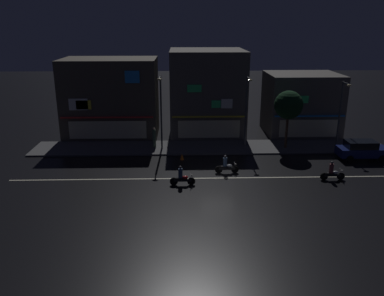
{
  "coord_description": "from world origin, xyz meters",
  "views": [
    {
      "loc": [
        -2.83,
        -28.37,
        11.62
      ],
      "look_at": [
        -1.88,
        3.79,
        1.27
      ],
      "focal_mm": 36.83,
      "sensor_mm": 36.0,
      "label": 1
    }
  ],
  "objects_px": {
    "streetlamp_mid": "(247,106)",
    "traffic_cone": "(182,157)",
    "parked_car_near_kerb": "(362,150)",
    "motorcycle_following": "(182,177)",
    "pedestrian_on_sidewalk": "(154,138)",
    "motorcycle_lead": "(332,172)",
    "streetlamp_west": "(161,106)",
    "motorcycle_opposite_lane": "(226,166)",
    "streetlamp_east": "(341,108)"
  },
  "relations": [
    {
      "from": "streetlamp_mid",
      "to": "traffic_cone",
      "type": "bearing_deg",
      "value": -150.83
    },
    {
      "from": "streetlamp_mid",
      "to": "motorcycle_opposite_lane",
      "type": "bearing_deg",
      "value": -110.89
    },
    {
      "from": "pedestrian_on_sidewalk",
      "to": "motorcycle_opposite_lane",
      "type": "distance_m",
      "value": 9.09
    },
    {
      "from": "pedestrian_on_sidewalk",
      "to": "motorcycle_following",
      "type": "relative_size",
      "value": 1.01
    },
    {
      "from": "streetlamp_mid",
      "to": "pedestrian_on_sidewalk",
      "type": "relative_size",
      "value": 3.5
    },
    {
      "from": "streetlamp_mid",
      "to": "streetlamp_east",
      "type": "relative_size",
      "value": 1.08
    },
    {
      "from": "traffic_cone",
      "to": "motorcycle_opposite_lane",
      "type": "bearing_deg",
      "value": -43.37
    },
    {
      "from": "streetlamp_east",
      "to": "pedestrian_on_sidewalk",
      "type": "bearing_deg",
      "value": -179.61
    },
    {
      "from": "pedestrian_on_sidewalk",
      "to": "parked_car_near_kerb",
      "type": "relative_size",
      "value": 0.45
    },
    {
      "from": "motorcycle_lead",
      "to": "traffic_cone",
      "type": "xyz_separation_m",
      "value": [
        -11.48,
        5.03,
        -0.36
      ]
    },
    {
      "from": "streetlamp_east",
      "to": "pedestrian_on_sidewalk",
      "type": "distance_m",
      "value": 18.02
    },
    {
      "from": "traffic_cone",
      "to": "streetlamp_mid",
      "type": "bearing_deg",
      "value": 29.17
    },
    {
      "from": "motorcycle_following",
      "to": "streetlamp_west",
      "type": "bearing_deg",
      "value": -69.8
    },
    {
      "from": "streetlamp_mid",
      "to": "streetlamp_east",
      "type": "bearing_deg",
      "value": 0.28
    },
    {
      "from": "pedestrian_on_sidewalk",
      "to": "traffic_cone",
      "type": "height_order",
      "value": "pedestrian_on_sidewalk"
    },
    {
      "from": "pedestrian_on_sidewalk",
      "to": "traffic_cone",
      "type": "xyz_separation_m",
      "value": [
        2.63,
        -3.33,
        -0.77
      ]
    },
    {
      "from": "motorcycle_lead",
      "to": "traffic_cone",
      "type": "distance_m",
      "value": 12.54
    },
    {
      "from": "streetlamp_mid",
      "to": "motorcycle_following",
      "type": "distance_m",
      "value": 11.52
    },
    {
      "from": "parked_car_near_kerb",
      "to": "motorcycle_following",
      "type": "xyz_separation_m",
      "value": [
        -15.92,
        -5.42,
        -0.24
      ]
    },
    {
      "from": "motorcycle_following",
      "to": "parked_car_near_kerb",
      "type": "bearing_deg",
      "value": -153.35
    },
    {
      "from": "parked_car_near_kerb",
      "to": "traffic_cone",
      "type": "height_order",
      "value": "parked_car_near_kerb"
    },
    {
      "from": "pedestrian_on_sidewalk",
      "to": "streetlamp_west",
      "type": "bearing_deg",
      "value": -179.18
    },
    {
      "from": "motorcycle_following",
      "to": "motorcycle_opposite_lane",
      "type": "bearing_deg",
      "value": -138.77
    },
    {
      "from": "pedestrian_on_sidewalk",
      "to": "motorcycle_lead",
      "type": "height_order",
      "value": "pedestrian_on_sidewalk"
    },
    {
      "from": "parked_car_near_kerb",
      "to": "pedestrian_on_sidewalk",
      "type": "bearing_deg",
      "value": -11.02
    },
    {
      "from": "streetlamp_east",
      "to": "motorcycle_lead",
      "type": "distance_m",
      "value": 9.79
    },
    {
      "from": "streetlamp_east",
      "to": "motorcycle_opposite_lane",
      "type": "distance_m",
      "value": 13.85
    },
    {
      "from": "motorcycle_lead",
      "to": "parked_car_near_kerb",
      "type": "bearing_deg",
      "value": -130.95
    },
    {
      "from": "streetlamp_east",
      "to": "motorcycle_following",
      "type": "xyz_separation_m",
      "value": [
        -15.2,
        -9.14,
        -3.21
      ]
    },
    {
      "from": "motorcycle_lead",
      "to": "motorcycle_opposite_lane",
      "type": "xyz_separation_m",
      "value": [
        -7.95,
        1.69,
        0.0
      ]
    },
    {
      "from": "parked_car_near_kerb",
      "to": "motorcycle_opposite_lane",
      "type": "relative_size",
      "value": 2.26
    },
    {
      "from": "motorcycle_following",
      "to": "traffic_cone",
      "type": "bearing_deg",
      "value": -82.56
    },
    {
      "from": "motorcycle_lead",
      "to": "pedestrian_on_sidewalk",
      "type": "bearing_deg",
      "value": -28.87
    },
    {
      "from": "pedestrian_on_sidewalk",
      "to": "traffic_cone",
      "type": "relative_size",
      "value": 3.48
    },
    {
      "from": "pedestrian_on_sidewalk",
      "to": "motorcycle_lead",
      "type": "distance_m",
      "value": 16.41
    },
    {
      "from": "motorcycle_opposite_lane",
      "to": "traffic_cone",
      "type": "bearing_deg",
      "value": 143.05
    },
    {
      "from": "parked_car_near_kerb",
      "to": "motorcycle_following",
      "type": "height_order",
      "value": "parked_car_near_kerb"
    },
    {
      "from": "streetlamp_west",
      "to": "pedestrian_on_sidewalk",
      "type": "distance_m",
      "value": 3.31
    },
    {
      "from": "motorcycle_lead",
      "to": "traffic_cone",
      "type": "height_order",
      "value": "motorcycle_lead"
    },
    {
      "from": "streetlamp_mid",
      "to": "motorcycle_following",
      "type": "relative_size",
      "value": 3.52
    },
    {
      "from": "traffic_cone",
      "to": "streetlamp_west",
      "type": "bearing_deg",
      "value": 124.4
    },
    {
      "from": "motorcycle_following",
      "to": "traffic_cone",
      "type": "distance_m",
      "value": 5.7
    },
    {
      "from": "streetlamp_west",
      "to": "streetlamp_mid",
      "type": "xyz_separation_m",
      "value": [
        8.0,
        0.64,
        -0.1
      ]
    },
    {
      "from": "streetlamp_west",
      "to": "streetlamp_east",
      "type": "distance_m",
      "value": 17.08
    },
    {
      "from": "pedestrian_on_sidewalk",
      "to": "motorcycle_opposite_lane",
      "type": "relative_size",
      "value": 1.01
    },
    {
      "from": "streetlamp_west",
      "to": "pedestrian_on_sidewalk",
      "type": "relative_size",
      "value": 3.6
    },
    {
      "from": "streetlamp_west",
      "to": "parked_car_near_kerb",
      "type": "xyz_separation_m",
      "value": [
        17.77,
        -3.04,
        -3.35
      ]
    },
    {
      "from": "streetlamp_west",
      "to": "traffic_cone",
      "type": "distance_m",
      "value": 5.18
    },
    {
      "from": "streetlamp_mid",
      "to": "motorcycle_lead",
      "type": "distance_m",
      "value": 10.59
    },
    {
      "from": "streetlamp_west",
      "to": "motorcycle_following",
      "type": "distance_m",
      "value": 9.37
    }
  ]
}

